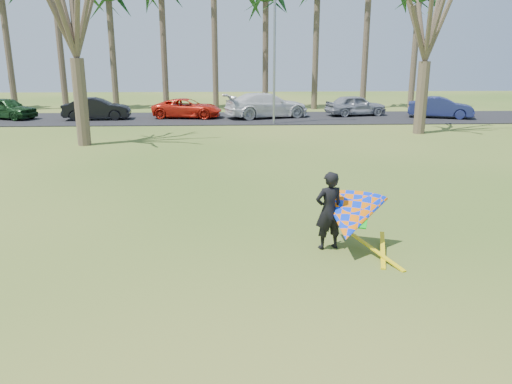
{
  "coord_description": "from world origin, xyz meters",
  "views": [
    {
      "loc": [
        -0.51,
        -9.93,
        4.44
      ],
      "look_at": [
        0.0,
        2.0,
        1.1
      ],
      "focal_mm": 35.0,
      "sensor_mm": 36.0,
      "label": 1
    }
  ],
  "objects_px": {
    "car_0": "(7,108)",
    "car_5": "(441,107)",
    "kite_flyer": "(347,216)",
    "car_4": "(356,105)",
    "streetlight": "(277,52)",
    "car_2": "(187,108)",
    "car_3": "(267,105)",
    "car_1": "(97,109)",
    "bare_tree_right": "(429,12)"
  },
  "relations": [
    {
      "from": "car_2",
      "to": "car_1",
      "type": "bearing_deg",
      "value": 103.22
    },
    {
      "from": "streetlight",
      "to": "car_0",
      "type": "relative_size",
      "value": 1.88
    },
    {
      "from": "car_1",
      "to": "car_3",
      "type": "height_order",
      "value": "car_3"
    },
    {
      "from": "kite_flyer",
      "to": "bare_tree_right",
      "type": "bearing_deg",
      "value": 65.22
    },
    {
      "from": "streetlight",
      "to": "car_2",
      "type": "height_order",
      "value": "streetlight"
    },
    {
      "from": "car_2",
      "to": "car_5",
      "type": "bearing_deg",
      "value": -85.7
    },
    {
      "from": "car_4",
      "to": "kite_flyer",
      "type": "xyz_separation_m",
      "value": [
        -6.19,
        -25.25,
        0.06
      ]
    },
    {
      "from": "car_1",
      "to": "car_4",
      "type": "distance_m",
      "value": 18.12
    },
    {
      "from": "car_2",
      "to": "car_5",
      "type": "height_order",
      "value": "car_5"
    },
    {
      "from": "car_0",
      "to": "car_5",
      "type": "relative_size",
      "value": 0.98
    },
    {
      "from": "streetlight",
      "to": "car_1",
      "type": "bearing_deg",
      "value": 168.22
    },
    {
      "from": "car_0",
      "to": "car_4",
      "type": "xyz_separation_m",
      "value": [
        24.31,
        0.87,
        0.01
      ]
    },
    {
      "from": "bare_tree_right",
      "to": "car_2",
      "type": "height_order",
      "value": "bare_tree_right"
    },
    {
      "from": "car_4",
      "to": "kite_flyer",
      "type": "relative_size",
      "value": 1.81
    },
    {
      "from": "streetlight",
      "to": "kite_flyer",
      "type": "distance_m",
      "value": 21.57
    },
    {
      "from": "bare_tree_right",
      "to": "car_2",
      "type": "bearing_deg",
      "value": 152.47
    },
    {
      "from": "car_1",
      "to": "car_2",
      "type": "xyz_separation_m",
      "value": [
        6.04,
        0.69,
        -0.06
      ]
    },
    {
      "from": "car_2",
      "to": "car_4",
      "type": "xyz_separation_m",
      "value": [
        12.02,
        0.8,
        0.07
      ]
    },
    {
      "from": "car_2",
      "to": "car_3",
      "type": "xyz_separation_m",
      "value": [
        5.55,
        -0.09,
        0.19
      ]
    },
    {
      "from": "car_1",
      "to": "kite_flyer",
      "type": "height_order",
      "value": "kite_flyer"
    },
    {
      "from": "car_1",
      "to": "car_2",
      "type": "bearing_deg",
      "value": -88.44
    },
    {
      "from": "car_0",
      "to": "streetlight",
      "type": "bearing_deg",
      "value": -77.54
    },
    {
      "from": "car_3",
      "to": "car_4",
      "type": "distance_m",
      "value": 6.53
    },
    {
      "from": "kite_flyer",
      "to": "car_2",
      "type": "bearing_deg",
      "value": 103.39
    },
    {
      "from": "bare_tree_right",
      "to": "streetlight",
      "type": "relative_size",
      "value": 1.15
    },
    {
      "from": "car_1",
      "to": "car_2",
      "type": "distance_m",
      "value": 6.08
    },
    {
      "from": "bare_tree_right",
      "to": "car_1",
      "type": "bearing_deg",
      "value": 161.85
    },
    {
      "from": "car_2",
      "to": "car_4",
      "type": "height_order",
      "value": "car_4"
    },
    {
      "from": "car_0",
      "to": "car_3",
      "type": "xyz_separation_m",
      "value": [
        17.84,
        -0.02,
        0.13
      ]
    },
    {
      "from": "car_0",
      "to": "kite_flyer",
      "type": "bearing_deg",
      "value": -121.25
    },
    {
      "from": "car_2",
      "to": "car_4",
      "type": "distance_m",
      "value": 12.04
    },
    {
      "from": "car_2",
      "to": "car_3",
      "type": "distance_m",
      "value": 5.55
    },
    {
      "from": "bare_tree_right",
      "to": "car_2",
      "type": "xyz_separation_m",
      "value": [
        -13.79,
        7.19,
        -5.84
      ]
    },
    {
      "from": "car_0",
      "to": "car_2",
      "type": "height_order",
      "value": "car_0"
    },
    {
      "from": "bare_tree_right",
      "to": "kite_flyer",
      "type": "distance_m",
      "value": 19.86
    },
    {
      "from": "car_0",
      "to": "bare_tree_right",
      "type": "bearing_deg",
      "value": -83.11
    },
    {
      "from": "car_0",
      "to": "car_4",
      "type": "bearing_deg",
      "value": -65.81
    },
    {
      "from": "car_5",
      "to": "kite_flyer",
      "type": "distance_m",
      "value": 26.49
    },
    {
      "from": "streetlight",
      "to": "kite_flyer",
      "type": "bearing_deg",
      "value": -90.35
    },
    {
      "from": "car_3",
      "to": "car_4",
      "type": "relative_size",
      "value": 1.36
    },
    {
      "from": "streetlight",
      "to": "car_5",
      "type": "distance_m",
      "value": 12.48
    },
    {
      "from": "kite_flyer",
      "to": "car_0",
      "type": "bearing_deg",
      "value": 126.61
    },
    {
      "from": "car_2",
      "to": "kite_flyer",
      "type": "distance_m",
      "value": 25.14
    },
    {
      "from": "streetlight",
      "to": "car_4",
      "type": "height_order",
      "value": "streetlight"
    },
    {
      "from": "car_3",
      "to": "kite_flyer",
      "type": "distance_m",
      "value": 24.36
    },
    {
      "from": "car_2",
      "to": "car_4",
      "type": "bearing_deg",
      "value": -79.5
    },
    {
      "from": "car_3",
      "to": "car_5",
      "type": "distance_m",
      "value": 12.09
    },
    {
      "from": "car_0",
      "to": "car_3",
      "type": "distance_m",
      "value": 17.84
    },
    {
      "from": "streetlight",
      "to": "car_4",
      "type": "relative_size",
      "value": 1.85
    },
    {
      "from": "car_0",
      "to": "car_5",
      "type": "xyz_separation_m",
      "value": [
        29.91,
        -0.67,
        -0.01
      ]
    }
  ]
}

